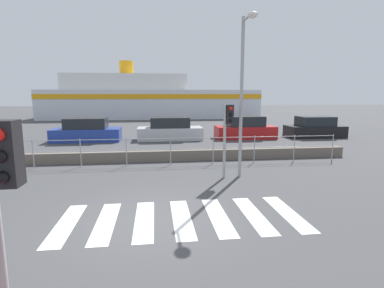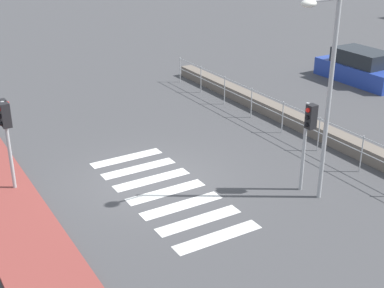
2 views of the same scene
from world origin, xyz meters
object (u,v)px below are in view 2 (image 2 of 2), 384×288
Objects in this scene: traffic_light_far at (308,128)px; streetlamp at (324,77)px; traffic_light_near at (5,121)px; parked_car_blue at (361,68)px.

traffic_light_far is 0.47× the size of streetlamp.
streetlamp is at bearing -11.45° from traffic_light_far.
traffic_light_near is 8.55m from streetlamp.
traffic_light_near is at bearing -80.77° from parked_car_blue.
traffic_light_near reaches higher than parked_car_blue.
parked_car_blue is at bearing 99.23° from traffic_light_near.
traffic_light_near is 0.63× the size of parked_car_blue.
traffic_light_near is at bearing -124.14° from streetlamp.
streetlamp reaches higher than traffic_light_near.
traffic_light_far reaches higher than parked_car_blue.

